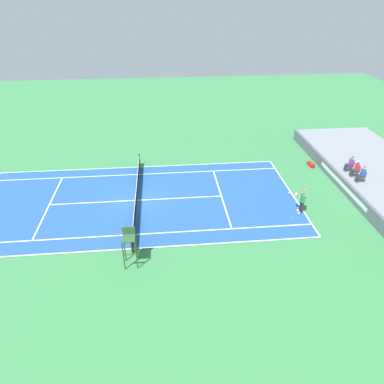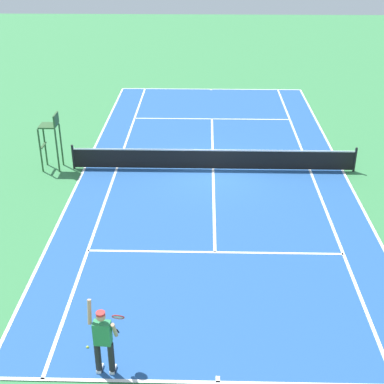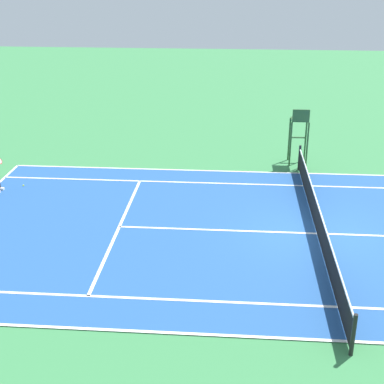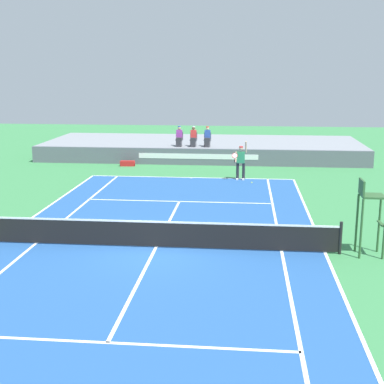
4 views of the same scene
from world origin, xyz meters
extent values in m
plane|color=#387F47|center=(0.00, 0.00, 0.00)|extent=(80.00, 80.00, 0.00)
cube|color=#235193|center=(0.00, 0.00, 0.01)|extent=(10.98, 23.78, 0.02)
cube|color=white|center=(0.00, 11.89, 0.02)|extent=(10.98, 0.10, 0.01)
cube|color=white|center=(-5.49, 0.00, 0.02)|extent=(0.10, 23.78, 0.01)
cube|color=white|center=(5.49, 0.00, 0.02)|extent=(0.10, 23.78, 0.01)
cube|color=white|center=(-4.11, 0.00, 0.02)|extent=(0.10, 23.78, 0.01)
cube|color=white|center=(4.11, 0.00, 0.02)|extent=(0.10, 23.78, 0.01)
cube|color=white|center=(0.00, 6.40, 0.02)|extent=(8.22, 0.10, 0.01)
cube|color=white|center=(0.00, -6.40, 0.02)|extent=(8.22, 0.10, 0.01)
cube|color=white|center=(0.00, 0.00, 0.02)|extent=(0.10, 12.80, 0.01)
cube|color=white|center=(0.00, 11.79, 0.02)|extent=(0.10, 0.20, 0.01)
cylinder|color=black|center=(-5.94, 0.00, 0.54)|extent=(0.10, 0.10, 1.07)
cylinder|color=black|center=(5.94, 0.00, 0.54)|extent=(0.10, 0.10, 1.07)
cube|color=black|center=(0.00, 0.00, 0.48)|extent=(11.78, 0.02, 0.84)
cube|color=white|center=(0.00, 0.00, 0.90)|extent=(11.78, 0.03, 0.06)
cube|color=#565B66|center=(0.00, 16.00, 0.51)|extent=(21.07, 0.24, 1.02)
cube|color=silver|center=(0.00, 15.87, 0.56)|extent=(7.37, 0.01, 0.32)
cube|color=#474C56|center=(-1.29, 16.96, 1.43)|extent=(0.44, 0.44, 0.06)
cube|color=#474C56|center=(-1.29, 17.16, 1.68)|extent=(0.44, 0.06, 0.44)
cylinder|color=#4C4C51|center=(-1.11, 16.81, 1.21)|extent=(0.04, 0.04, 0.38)
cylinder|color=#4C4C51|center=(-1.46, 16.81, 1.21)|extent=(0.04, 0.04, 0.38)
cube|color=#2D2D33|center=(-1.29, 16.86, 1.51)|extent=(0.34, 0.44, 0.16)
cube|color=#2D2D33|center=(-1.29, 16.66, 1.24)|extent=(0.30, 0.14, 0.44)
cube|color=purple|center=(-1.29, 17.02, 1.80)|extent=(0.36, 0.22, 0.52)
sphere|color=tan|center=(-1.29, 17.02, 2.17)|extent=(0.20, 0.20, 0.20)
cylinder|color=#2D4CA8|center=(-1.29, 17.02, 2.26)|extent=(0.19, 0.19, 0.05)
cube|color=#474C56|center=(-0.38, 16.96, 1.43)|extent=(0.44, 0.44, 0.06)
cube|color=#474C56|center=(-0.38, 17.16, 1.68)|extent=(0.44, 0.06, 0.44)
cylinder|color=#4C4C51|center=(-0.21, 16.81, 1.21)|extent=(0.04, 0.04, 0.38)
cylinder|color=#4C4C51|center=(-0.56, 16.81, 1.21)|extent=(0.04, 0.04, 0.38)
cube|color=#2D2D33|center=(-0.38, 16.86, 1.51)|extent=(0.34, 0.44, 0.16)
cube|color=#2D2D33|center=(-0.38, 16.66, 1.24)|extent=(0.30, 0.14, 0.44)
cube|color=red|center=(-0.38, 17.02, 1.80)|extent=(0.36, 0.22, 0.52)
sphere|color=brown|center=(-0.38, 17.02, 2.17)|extent=(0.20, 0.20, 0.20)
cylinder|color=white|center=(-0.38, 17.02, 2.26)|extent=(0.19, 0.19, 0.05)
cube|color=#474C56|center=(0.50, 16.96, 1.43)|extent=(0.44, 0.44, 0.06)
cube|color=#474C56|center=(0.50, 17.16, 1.68)|extent=(0.44, 0.06, 0.44)
cylinder|color=#4C4C51|center=(0.68, 16.81, 1.21)|extent=(0.04, 0.04, 0.38)
cylinder|color=#4C4C51|center=(0.32, 16.81, 1.21)|extent=(0.04, 0.04, 0.38)
cube|color=#2D2D33|center=(0.50, 16.86, 1.51)|extent=(0.34, 0.44, 0.16)
cube|color=#2D2D33|center=(0.50, 16.66, 1.24)|extent=(0.30, 0.14, 0.44)
cube|color=#2D4CA8|center=(0.50, 17.02, 1.80)|extent=(0.36, 0.22, 0.52)
sphere|color=beige|center=(0.50, 17.02, 2.17)|extent=(0.20, 0.20, 0.20)
cylinder|color=red|center=(0.50, 17.02, 2.26)|extent=(0.19, 0.19, 0.05)
cylinder|color=#232328|center=(2.82, 11.61, 0.46)|extent=(0.15, 0.15, 0.92)
cylinder|color=#232328|center=(2.50, 11.63, 0.46)|extent=(0.15, 0.15, 0.92)
cube|color=white|center=(2.81, 11.55, 0.05)|extent=(0.14, 0.29, 0.10)
cube|color=white|center=(2.49, 11.57, 0.05)|extent=(0.14, 0.29, 0.10)
cube|color=#2D8C51|center=(2.66, 11.62, 1.22)|extent=(0.42, 0.27, 0.60)
sphere|color=tan|center=(2.66, 11.62, 1.69)|extent=(0.22, 0.22, 0.22)
cylinder|color=red|center=(2.66, 11.62, 1.78)|extent=(0.21, 0.21, 0.06)
cylinder|color=tan|center=(2.91, 11.57, 1.78)|extent=(0.11, 0.22, 0.61)
cylinder|color=tan|center=(2.39, 11.54, 1.24)|extent=(0.11, 0.33, 0.56)
cylinder|color=black|center=(2.34, 11.42, 1.11)|extent=(0.05, 0.19, 0.25)
torus|color=red|center=(2.34, 11.25, 1.37)|extent=(0.32, 0.22, 0.26)
cylinder|color=silver|center=(2.34, 11.25, 1.37)|extent=(0.28, 0.18, 0.22)
sphere|color=#D1E533|center=(3.25, 10.82, 0.03)|extent=(0.07, 0.07, 0.07)
cylinder|color=#2D562D|center=(7.19, 0.35, 0.95)|extent=(0.07, 0.07, 1.90)
cylinder|color=#2D562D|center=(7.19, -0.35, 0.95)|extent=(0.07, 0.07, 1.90)
cylinder|color=#2D562D|center=(6.49, 0.35, 0.95)|extent=(0.07, 0.07, 1.90)
cylinder|color=#2D562D|center=(6.49, -0.35, 0.95)|extent=(0.07, 0.07, 1.90)
cube|color=#2D562D|center=(6.84, 0.00, 1.93)|extent=(0.70, 0.70, 0.06)
cube|color=#2D562D|center=(6.49, 0.00, 2.20)|extent=(0.06, 0.70, 0.48)
cube|color=#2D562D|center=(7.15, 0.00, 1.04)|extent=(0.10, 0.70, 0.04)
cube|color=red|center=(-4.26, 15.21, 0.16)|extent=(0.87, 0.40, 0.32)
cylinder|color=red|center=(-4.68, 15.18, 0.16)|extent=(0.09, 0.32, 0.32)
cylinder|color=red|center=(-3.84, 15.25, 0.16)|extent=(0.09, 0.32, 0.32)
camera|label=1|loc=(21.55, 2.09, 13.72)|focal=31.55mm
camera|label=2|loc=(0.37, 21.24, 9.76)|focal=51.36mm
camera|label=3|loc=(-16.27, 2.73, 8.12)|focal=52.37mm
camera|label=4|loc=(2.85, -16.75, 5.75)|focal=50.48mm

